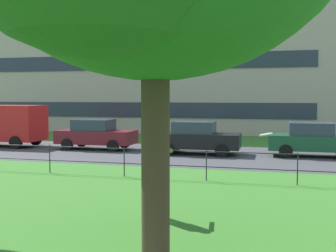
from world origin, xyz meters
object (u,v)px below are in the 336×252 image
at_px(car_maroon_center, 96,134).
at_px(car_black_far_right, 197,138).
at_px(apartment_building_background, 143,47).
at_px(person_thrower, 156,176).
at_px(frisbee, 266,134).
at_px(car_dark_green_left, 313,139).

relative_size(car_maroon_center, car_black_far_right, 0.99).
bearing_deg(apartment_building_background, person_thrower, -71.24).
distance_m(person_thrower, frisbee, 2.58).
xyz_separation_m(person_thrower, apartment_building_background, (-9.58, 28.21, 6.20)).
distance_m(person_thrower, car_maroon_center, 13.11).
height_order(car_dark_green_left, apartment_building_background, apartment_building_background).
relative_size(car_black_far_right, car_dark_green_left, 1.00).
bearing_deg(car_maroon_center, frisbee, -51.63).
height_order(car_black_far_right, apartment_building_background, apartment_building_background).
height_order(person_thrower, car_dark_green_left, person_thrower).
distance_m(car_maroon_center, car_black_far_right, 5.43).
height_order(car_maroon_center, apartment_building_background, apartment_building_background).
height_order(car_maroon_center, car_dark_green_left, same).
xyz_separation_m(frisbee, car_maroon_center, (-9.00, 11.36, -1.16)).
xyz_separation_m(car_maroon_center, car_dark_green_left, (10.66, 0.01, 0.00)).
xyz_separation_m(person_thrower, car_maroon_center, (-6.61, 11.32, -0.16)).
bearing_deg(car_maroon_center, car_black_far_right, -5.60).
bearing_deg(car_black_far_right, apartment_building_background, 115.66).
xyz_separation_m(frisbee, car_dark_green_left, (1.66, 11.37, -1.16)).
bearing_deg(frisbee, car_maroon_center, 128.37).
bearing_deg(car_maroon_center, car_dark_green_left, 0.03).
bearing_deg(apartment_building_background, frisbee, -67.04).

